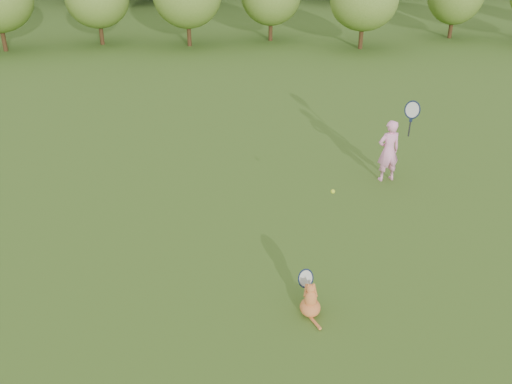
{
  "coord_description": "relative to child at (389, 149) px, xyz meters",
  "views": [
    {
      "loc": [
        -0.23,
        -6.4,
        4.42
      ],
      "look_at": [
        0.2,
        0.8,
        0.7
      ],
      "focal_mm": 40.0,
      "sensor_mm": 36.0,
      "label": 1
    }
  ],
  "objects": [
    {
      "name": "ground",
      "position": [
        -2.6,
        -2.49,
        -0.58
      ],
      "size": [
        100.0,
        100.0,
        0.0
      ],
      "primitive_type": "plane",
      "color": "#375919",
      "rests_on": "ground"
    },
    {
      "name": "shrub_row",
      "position": [
        -2.6,
        10.51,
        0.82
      ],
      "size": [
        28.0,
        3.0,
        2.8
      ],
      "primitive_type": null,
      "color": "#527123",
      "rests_on": "ground"
    },
    {
      "name": "child",
      "position": [
        0.0,
        0.0,
        0.0
      ],
      "size": [
        0.65,
        0.43,
        1.65
      ],
      "rotation": [
        0.0,
        0.0,
        3.36
      ],
      "color": "#FF98C7",
      "rests_on": "ground"
    },
    {
      "name": "cat",
      "position": [
        -1.87,
        -3.53,
        -0.36
      ],
      "size": [
        0.31,
        0.59,
        0.57
      ],
      "rotation": [
        0.0,
        0.0,
        -0.08
      ],
      "color": "#D85129",
      "rests_on": "ground"
    },
    {
      "name": "tennis_ball",
      "position": [
        -1.39,
        -2.13,
        0.32
      ],
      "size": [
        0.06,
        0.06,
        0.06
      ],
      "color": "#ACCE18",
      "rests_on": "ground"
    }
  ]
}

